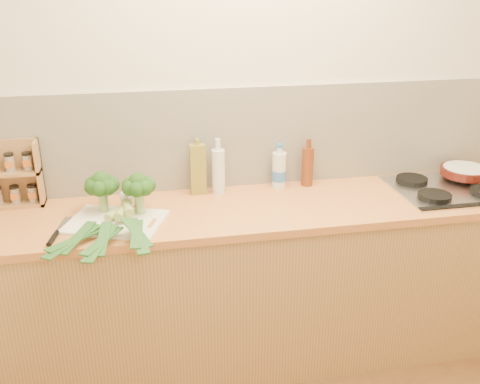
# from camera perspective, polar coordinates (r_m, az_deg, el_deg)

# --- Properties ---
(room_shell) EXTENTS (3.50, 3.50, 3.50)m
(room_shell) POSITION_cam_1_polar(r_m,az_deg,el_deg) (2.87, 1.30, 5.87)
(room_shell) COLOR beige
(room_shell) RESTS_ON ground
(counter) EXTENTS (3.20, 0.62, 0.90)m
(counter) POSITION_cam_1_polar(r_m,az_deg,el_deg) (2.91, 2.40, -9.49)
(counter) COLOR #A78345
(counter) RESTS_ON ground
(gas_hob) EXTENTS (0.58, 0.50, 0.04)m
(gas_hob) POSITION_cam_1_polar(r_m,az_deg,el_deg) (3.08, 21.36, 0.41)
(gas_hob) COLOR silver
(gas_hob) RESTS_ON counter
(chopping_board) EXTENTS (0.51, 0.45, 0.01)m
(chopping_board) POSITION_cam_1_polar(r_m,az_deg,el_deg) (2.56, -13.09, -3.12)
(chopping_board) COLOR beige
(chopping_board) RESTS_ON counter
(broccoli_left) EXTENTS (0.16, 0.17, 0.20)m
(broccoli_left) POSITION_cam_1_polar(r_m,az_deg,el_deg) (2.63, -14.53, 0.72)
(broccoli_left) COLOR #83A560
(broccoli_left) RESTS_ON chopping_board
(broccoli_right) EXTENTS (0.16, 0.16, 0.20)m
(broccoli_right) POSITION_cam_1_polar(r_m,az_deg,el_deg) (2.56, -10.78, 0.62)
(broccoli_right) COLOR #83A560
(broccoli_right) RESTS_ON chopping_board
(leek_front) EXTENTS (0.42, 0.60, 0.04)m
(leek_front) POSITION_cam_1_polar(r_m,az_deg,el_deg) (2.54, -13.87, -2.69)
(leek_front) COLOR white
(leek_front) RESTS_ON chopping_board
(leek_mid) EXTENTS (0.24, 0.67, 0.04)m
(leek_mid) POSITION_cam_1_polar(r_m,az_deg,el_deg) (2.49, -12.85, -2.66)
(leek_mid) COLOR white
(leek_mid) RESTS_ON chopping_board
(leek_back) EXTENTS (0.15, 0.64, 0.04)m
(leek_back) POSITION_cam_1_polar(r_m,az_deg,el_deg) (2.46, -11.63, -2.39)
(leek_back) COLOR white
(leek_back) RESTS_ON chopping_board
(chefs_knife) EXTENTS (0.08, 0.31, 0.02)m
(chefs_knife) POSITION_cam_1_polar(r_m,az_deg,el_deg) (2.51, -19.07, -4.36)
(chefs_knife) COLOR silver
(chefs_knife) RESTS_ON counter
(skillet) EXTENTS (0.39, 0.27, 0.05)m
(skillet) POSITION_cam_1_polar(r_m,az_deg,el_deg) (3.23, 22.93, 2.07)
(skillet) COLOR #49130C
(skillet) RESTS_ON gas_hob
(spice_rack) EXTENTS (0.28, 0.11, 0.33)m
(spice_rack) POSITION_cam_1_polar(r_m,az_deg,el_deg) (2.88, -23.05, 1.43)
(spice_rack) COLOR #A76C47
(spice_rack) RESTS_ON counter
(oil_tin) EXTENTS (0.08, 0.05, 0.30)m
(oil_tin) POSITION_cam_1_polar(r_m,az_deg,el_deg) (2.80, -4.50, 2.46)
(oil_tin) COLOR olive
(oil_tin) RESTS_ON counter
(glass_bottle) EXTENTS (0.07, 0.07, 0.30)m
(glass_bottle) POSITION_cam_1_polar(r_m,az_deg,el_deg) (2.81, -2.33, 2.32)
(glass_bottle) COLOR silver
(glass_bottle) RESTS_ON counter
(amber_bottle) EXTENTS (0.06, 0.06, 0.26)m
(amber_bottle) POSITION_cam_1_polar(r_m,az_deg,el_deg) (2.93, 7.22, 2.80)
(amber_bottle) COLOR #602B12
(amber_bottle) RESTS_ON counter
(water_bottle) EXTENTS (0.08, 0.08, 0.23)m
(water_bottle) POSITION_cam_1_polar(r_m,az_deg,el_deg) (2.89, 4.18, 2.24)
(water_bottle) COLOR silver
(water_bottle) RESTS_ON counter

